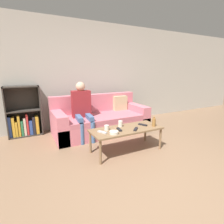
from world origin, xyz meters
name	(u,v)px	position (x,y,z in m)	size (l,w,h in m)	color
ground_plane	(163,183)	(0.00, 0.00, 0.00)	(22.00, 22.00, 0.00)	#84664C
wall_back	(86,75)	(0.00, 2.88, 1.30)	(12.00, 0.06, 2.60)	#B7B2A8
couch	(101,120)	(0.07, 2.16, 0.28)	(2.13, 0.96, 0.86)	#D1707F
bookshelf	(24,118)	(-1.52, 2.73, 0.41)	(0.69, 0.28, 1.10)	#332D28
coffee_table	(126,130)	(0.07, 1.02, 0.39)	(1.27, 0.52, 0.43)	brown
person_adult	(82,106)	(-0.39, 2.07, 0.68)	(0.41, 0.68, 1.19)	#476693
cup_near	(120,124)	(0.03, 1.15, 0.48)	(0.08, 0.08, 0.11)	silver
cup_far	(107,128)	(-0.28, 1.09, 0.47)	(0.08, 0.08, 0.09)	silver
tv_remote_0	(102,132)	(-0.40, 1.01, 0.44)	(0.12, 0.17, 0.02)	#B7B7BC
tv_remote_1	(143,125)	(0.44, 1.03, 0.44)	(0.12, 0.17, 0.02)	black
tv_remote_2	(119,129)	(-0.08, 1.00, 0.44)	(0.08, 0.18, 0.02)	black
tv_remote_3	(136,129)	(0.18, 0.88, 0.44)	(0.16, 0.15, 0.02)	black
snack_bowl	(114,133)	(-0.25, 0.88, 0.45)	(0.14, 0.14, 0.05)	beige
bottle	(154,122)	(0.58, 0.89, 0.50)	(0.06, 0.06, 0.18)	olive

